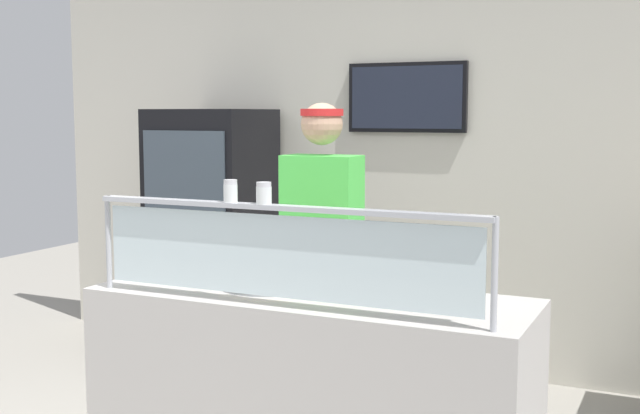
{
  "coord_description": "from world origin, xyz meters",
  "views": [
    {
      "loc": [
        2.4,
        -2.69,
        1.71
      ],
      "look_at": [
        0.97,
        0.36,
        1.32
      ],
      "focal_mm": 45.45,
      "sensor_mm": 36.0,
      "label": 1
    }
  ],
  "objects_px": {
    "parmesan_shaker": "(231,192)",
    "worker_figure": "(322,253)",
    "pizza_tray": "(269,282)",
    "drink_fridge": "(212,235)",
    "pizza_server": "(260,278)",
    "pepper_flake_shaker": "(264,195)"
  },
  "relations": [
    {
      "from": "pizza_server",
      "to": "pepper_flake_shaker",
      "type": "distance_m",
      "value": 0.54
    },
    {
      "from": "pizza_tray",
      "to": "parmesan_shaker",
      "type": "bearing_deg",
      "value": -88.32
    },
    {
      "from": "drink_fridge",
      "to": "pizza_server",
      "type": "bearing_deg",
      "value": -51.66
    },
    {
      "from": "pizza_tray",
      "to": "worker_figure",
      "type": "bearing_deg",
      "value": 90.91
    },
    {
      "from": "pizza_tray",
      "to": "pizza_server",
      "type": "bearing_deg",
      "value": -148.84
    },
    {
      "from": "parmesan_shaker",
      "to": "drink_fridge",
      "type": "distance_m",
      "value": 2.44
    },
    {
      "from": "pizza_server",
      "to": "pepper_flake_shaker",
      "type": "xyz_separation_m",
      "value": [
        0.19,
        -0.3,
        0.4
      ]
    },
    {
      "from": "worker_figure",
      "to": "pizza_server",
      "type": "bearing_deg",
      "value": -92.28
    },
    {
      "from": "drink_fridge",
      "to": "worker_figure",
      "type": "bearing_deg",
      "value": -38.4
    },
    {
      "from": "pepper_flake_shaker",
      "to": "worker_figure",
      "type": "relative_size",
      "value": 0.05
    },
    {
      "from": "parmesan_shaker",
      "to": "worker_figure",
      "type": "xyz_separation_m",
      "value": [
        -0.02,
        0.9,
        -0.39
      ]
    },
    {
      "from": "pizza_tray",
      "to": "drink_fridge",
      "type": "xyz_separation_m",
      "value": [
        -1.34,
        1.64,
        -0.1
      ]
    },
    {
      "from": "parmesan_shaker",
      "to": "pizza_server",
      "type": "bearing_deg",
      "value": 97.95
    },
    {
      "from": "pizza_tray",
      "to": "pepper_flake_shaker",
      "type": "height_order",
      "value": "pepper_flake_shaker"
    },
    {
      "from": "pizza_server",
      "to": "parmesan_shaker",
      "type": "relative_size",
      "value": 3.09
    },
    {
      "from": "worker_figure",
      "to": "parmesan_shaker",
      "type": "bearing_deg",
      "value": -88.82
    },
    {
      "from": "pizza_tray",
      "to": "pepper_flake_shaker",
      "type": "bearing_deg",
      "value": -63.62
    },
    {
      "from": "pepper_flake_shaker",
      "to": "parmesan_shaker",
      "type": "bearing_deg",
      "value": -180.0
    },
    {
      "from": "pizza_server",
      "to": "parmesan_shaker",
      "type": "distance_m",
      "value": 0.51
    },
    {
      "from": "pizza_tray",
      "to": "parmesan_shaker",
      "type": "height_order",
      "value": "parmesan_shaker"
    },
    {
      "from": "drink_fridge",
      "to": "parmesan_shaker",
      "type": "bearing_deg",
      "value": -55.4
    },
    {
      "from": "pizza_tray",
      "to": "worker_figure",
      "type": "distance_m",
      "value": 0.58
    }
  ]
}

